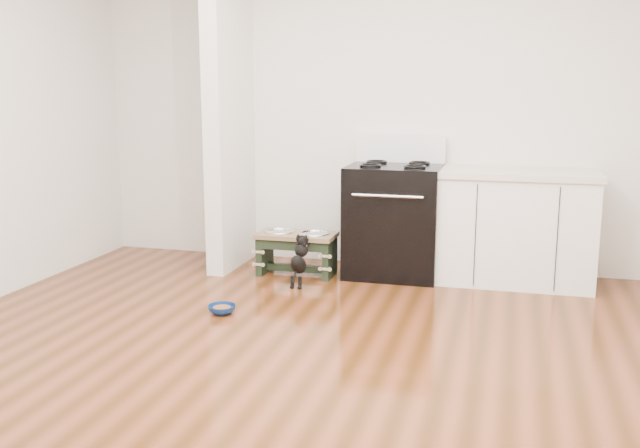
{
  "coord_description": "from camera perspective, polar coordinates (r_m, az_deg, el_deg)",
  "views": [
    {
      "loc": [
        1.18,
        -3.62,
        1.58
      ],
      "look_at": [
        -0.25,
        1.64,
        0.5
      ],
      "focal_mm": 40.0,
      "sensor_mm": 36.0,
      "label": 1
    }
  ],
  "objects": [
    {
      "name": "puppy",
      "position": [
        5.65,
        -1.65,
        -2.79
      ],
      "size": [
        0.11,
        0.33,
        0.4
      ],
      "color": "black",
      "rests_on": "ground"
    },
    {
      "name": "ground",
      "position": [
        4.12,
        -2.71,
        -11.37
      ],
      "size": [
        5.0,
        5.0,
        0.0
      ],
      "primitive_type": "plane",
      "color": "#45230C",
      "rests_on": "ground"
    },
    {
      "name": "cabinet_run",
      "position": [
        5.9,
        15.4,
        -0.24
      ],
      "size": [
        1.24,
        0.64,
        0.91
      ],
      "color": "white",
      "rests_on": "ground"
    },
    {
      "name": "room_shell",
      "position": [
        3.81,
        -2.94,
        11.78
      ],
      "size": [
        5.0,
        5.0,
        5.0
      ],
      "color": "silver",
      "rests_on": "ground"
    },
    {
      "name": "oven_range",
      "position": [
        5.95,
        5.95,
        0.44
      ],
      "size": [
        0.76,
        0.69,
        1.14
      ],
      "color": "black",
      "rests_on": "ground"
    },
    {
      "name": "dog_feeder",
      "position": [
        5.95,
        -1.88,
        -1.7
      ],
      "size": [
        0.65,
        0.35,
        0.37
      ],
      "color": "black",
      "rests_on": "ground"
    },
    {
      "name": "floor_bowl",
      "position": [
        5.06,
        -7.85,
        -6.77
      ],
      "size": [
        0.22,
        0.22,
        0.06
      ],
      "rotation": [
        0.0,
        0.0,
        0.14
      ],
      "color": "navy",
      "rests_on": "ground"
    },
    {
      "name": "partition_wall",
      "position": [
        6.19,
        -7.26,
        8.95
      ],
      "size": [
        0.15,
        0.8,
        2.7
      ],
      "primitive_type": "cube",
      "color": "silver",
      "rests_on": "ground"
    }
  ]
}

